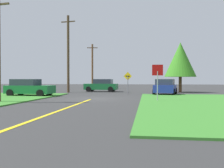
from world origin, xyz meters
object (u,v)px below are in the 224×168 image
(car_approaching_junction, at_px, (102,85))
(utility_pole_far, at_px, (92,66))
(utility_pole_mid, at_px, (68,53))
(parked_car_near_building, at_px, (29,88))
(oak_tree_left, at_px, (180,60))
(direction_sign, at_px, (128,80))
(stop_sign, at_px, (158,75))
(car_on_crossroad, at_px, (165,87))

(car_approaching_junction, distance_m, utility_pole_far, 11.45)
(car_approaching_junction, xyz_separation_m, utility_pole_mid, (-3.54, -3.05, 3.94))
(parked_car_near_building, distance_m, oak_tree_left, 18.01)
(direction_sign, height_order, oak_tree_left, oak_tree_left)
(oak_tree_left, bearing_deg, stop_sign, -103.75)
(parked_car_near_building, height_order, utility_pole_far, utility_pole_far)
(utility_pole_far, bearing_deg, stop_sign, -67.73)
(utility_pole_far, distance_m, oak_tree_left, 17.40)
(car_approaching_junction, bearing_deg, direction_sign, 129.65)
(utility_pole_mid, bearing_deg, car_on_crossroad, -13.67)
(stop_sign, distance_m, car_on_crossroad, 8.48)
(stop_sign, height_order, direction_sign, stop_sign)
(parked_car_near_building, xyz_separation_m, oak_tree_left, (15.18, 9.16, 3.19))
(stop_sign, height_order, parked_car_near_building, stop_sign)
(car_approaching_junction, bearing_deg, utility_pole_far, -68.35)
(utility_pole_mid, bearing_deg, car_approaching_junction, 40.75)
(car_on_crossroad, bearing_deg, car_approaching_junction, 63.60)
(direction_sign, distance_m, oak_tree_left, 7.96)
(utility_pole_mid, height_order, direction_sign, utility_pole_mid)
(oak_tree_left, bearing_deg, utility_pole_mid, -170.07)
(stop_sign, distance_m, parked_car_near_building, 12.69)
(utility_pole_mid, bearing_deg, oak_tree_left, 9.93)
(utility_pole_far, relative_size, oak_tree_left, 1.25)
(car_approaching_junction, height_order, oak_tree_left, oak_tree_left)
(stop_sign, height_order, car_approaching_junction, stop_sign)
(car_approaching_junction, bearing_deg, oak_tree_left, 179.27)
(stop_sign, relative_size, direction_sign, 1.11)
(utility_pole_far, height_order, oak_tree_left, utility_pole_far)
(stop_sign, xyz_separation_m, car_approaching_junction, (-6.60, 14.13, -1.08))
(utility_pole_mid, height_order, oak_tree_left, utility_pole_mid)
(car_on_crossroad, xyz_separation_m, oak_tree_left, (2.15, 5.10, 3.19))
(car_approaching_junction, distance_m, direction_sign, 6.43)
(car_on_crossroad, height_order, direction_sign, direction_sign)
(stop_sign, relative_size, oak_tree_left, 0.44)
(parked_car_near_building, bearing_deg, direction_sign, 31.08)
(car_on_crossroad, xyz_separation_m, car_approaching_junction, (-7.74, 5.80, -0.00))
(car_on_crossroad, relative_size, car_approaching_junction, 1.01)
(car_approaching_junction, relative_size, utility_pole_far, 0.57)
(car_approaching_junction, bearing_deg, car_on_crossroad, 146.50)
(utility_pole_mid, xyz_separation_m, oak_tree_left, (13.43, 2.35, -0.74))
(stop_sign, bearing_deg, parked_car_near_building, -22.11)
(parked_car_near_building, bearing_deg, oak_tree_left, 34.77)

